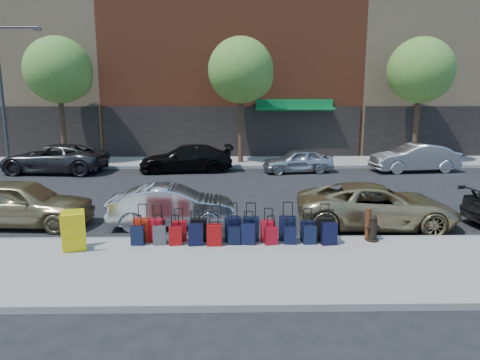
{
  "coord_description": "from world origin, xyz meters",
  "views": [
    {
      "loc": [
        0.02,
        -16.0,
        4.05
      ],
      "look_at": [
        0.27,
        -1.5,
        1.2
      ],
      "focal_mm": 32.0,
      "sensor_mm": 36.0,
      "label": 1
    }
  ],
  "objects_px": {
    "tree_center": "(243,72)",
    "car_far_1": "(186,158)",
    "tree_right": "(423,72)",
    "streetlight": "(5,85)",
    "car_near_0": "(21,203)",
    "car_far_3": "(414,158)",
    "fire_hydrant": "(373,229)",
    "tree_left": "(61,72)",
    "car_far_0": "(54,159)",
    "car_near_1": "(172,206)",
    "bollard": "(368,223)",
    "display_rack": "(73,232)",
    "car_far_2": "(298,161)",
    "suitcase_front_5": "(233,229)",
    "car_near_2": "(376,206)"
  },
  "relations": [
    {
      "from": "suitcase_front_5",
      "to": "car_near_1",
      "type": "distance_m",
      "value": 2.69
    },
    {
      "from": "bollard",
      "to": "car_far_2",
      "type": "height_order",
      "value": "car_far_2"
    },
    {
      "from": "tree_left",
      "to": "bollard",
      "type": "bearing_deg",
      "value": -46.43
    },
    {
      "from": "tree_center",
      "to": "bollard",
      "type": "height_order",
      "value": "tree_center"
    },
    {
      "from": "streetlight",
      "to": "car_far_2",
      "type": "relative_size",
      "value": 2.13
    },
    {
      "from": "streetlight",
      "to": "car_far_0",
      "type": "height_order",
      "value": "streetlight"
    },
    {
      "from": "bollard",
      "to": "car_far_2",
      "type": "xyz_separation_m",
      "value": [
        -0.22,
        11.43,
        0.03
      ]
    },
    {
      "from": "suitcase_front_5",
      "to": "bollard",
      "type": "height_order",
      "value": "suitcase_front_5"
    },
    {
      "from": "tree_center",
      "to": "car_near_0",
      "type": "distance_m",
      "value": 15.08
    },
    {
      "from": "suitcase_front_5",
      "to": "car_near_0",
      "type": "relative_size",
      "value": 0.24
    },
    {
      "from": "bollard",
      "to": "display_rack",
      "type": "relative_size",
      "value": 0.88
    },
    {
      "from": "tree_center",
      "to": "bollard",
      "type": "bearing_deg",
      "value": -77.79
    },
    {
      "from": "tree_right",
      "to": "car_near_0",
      "type": "height_order",
      "value": "tree_right"
    },
    {
      "from": "car_far_0",
      "to": "car_near_2",
      "type": "bearing_deg",
      "value": 59.85
    },
    {
      "from": "tree_center",
      "to": "car_near_0",
      "type": "xyz_separation_m",
      "value": [
        -7.3,
        -12.34,
        -4.66
      ]
    },
    {
      "from": "suitcase_front_5",
      "to": "car_far_3",
      "type": "distance_m",
      "value": 15.23
    },
    {
      "from": "tree_right",
      "to": "streetlight",
      "type": "height_order",
      "value": "streetlight"
    },
    {
      "from": "car_near_1",
      "to": "car_far_3",
      "type": "relative_size",
      "value": 0.85
    },
    {
      "from": "fire_hydrant",
      "to": "tree_left",
      "type": "bearing_deg",
      "value": 113.65
    },
    {
      "from": "tree_left",
      "to": "car_far_2",
      "type": "relative_size",
      "value": 1.94
    },
    {
      "from": "streetlight",
      "to": "bollard",
      "type": "xyz_separation_m",
      "value": [
        16.53,
        -13.58,
        -4.05
      ]
    },
    {
      "from": "tree_right",
      "to": "car_far_2",
      "type": "relative_size",
      "value": 1.94
    },
    {
      "from": "streetlight",
      "to": "suitcase_front_5",
      "type": "distance_m",
      "value": 19.15
    },
    {
      "from": "tree_center",
      "to": "streetlight",
      "type": "distance_m",
      "value": 13.48
    },
    {
      "from": "car_near_1",
      "to": "car_far_0",
      "type": "distance_m",
      "value": 12.36
    },
    {
      "from": "car_far_0",
      "to": "car_far_3",
      "type": "xyz_separation_m",
      "value": [
        19.43,
        0.01,
        -0.01
      ]
    },
    {
      "from": "fire_hydrant",
      "to": "display_rack",
      "type": "distance_m",
      "value": 7.92
    },
    {
      "from": "fire_hydrant",
      "to": "car_far_1",
      "type": "height_order",
      "value": "car_far_1"
    },
    {
      "from": "fire_hydrant",
      "to": "car_near_2",
      "type": "distance_m",
      "value": 1.91
    },
    {
      "from": "tree_center",
      "to": "car_far_1",
      "type": "xyz_separation_m",
      "value": [
        -3.15,
        -2.47,
        -4.69
      ]
    },
    {
      "from": "suitcase_front_5",
      "to": "car_near_1",
      "type": "height_order",
      "value": "car_near_1"
    },
    {
      "from": "bollard",
      "to": "car_near_0",
      "type": "bearing_deg",
      "value": 169.39
    },
    {
      "from": "tree_left",
      "to": "tree_right",
      "type": "bearing_deg",
      "value": 0.0
    },
    {
      "from": "car_far_1",
      "to": "bollard",
      "type": "bearing_deg",
      "value": 21.45
    },
    {
      "from": "car_far_0",
      "to": "fire_hydrant",
      "type": "bearing_deg",
      "value": 53.9
    },
    {
      "from": "car_near_1",
      "to": "car_far_0",
      "type": "xyz_separation_m",
      "value": [
        -7.66,
        9.7,
        0.12
      ]
    },
    {
      "from": "streetlight",
      "to": "fire_hydrant",
      "type": "height_order",
      "value": "streetlight"
    },
    {
      "from": "tree_right",
      "to": "bollard",
      "type": "bearing_deg",
      "value": -117.42
    },
    {
      "from": "tree_left",
      "to": "car_far_3",
      "type": "bearing_deg",
      "value": -7.8
    },
    {
      "from": "car_near_1",
      "to": "fire_hydrant",
      "type": "bearing_deg",
      "value": -112.43
    },
    {
      "from": "suitcase_front_5",
      "to": "car_far_1",
      "type": "height_order",
      "value": "car_far_1"
    },
    {
      "from": "tree_center",
      "to": "suitcase_front_5",
      "type": "relative_size",
      "value": 6.83
    },
    {
      "from": "streetlight",
      "to": "car_far_3",
      "type": "relative_size",
      "value": 1.73
    },
    {
      "from": "tree_left",
      "to": "car_near_2",
      "type": "distance_m",
      "value": 19.68
    },
    {
      "from": "fire_hydrant",
      "to": "car_near_0",
      "type": "height_order",
      "value": "car_near_0"
    },
    {
      "from": "bollard",
      "to": "car_far_3",
      "type": "distance_m",
      "value": 13.11
    },
    {
      "from": "tree_right",
      "to": "car_far_3",
      "type": "bearing_deg",
      "value": -115.09
    },
    {
      "from": "car_far_0",
      "to": "tree_left",
      "type": "bearing_deg",
      "value": -168.67
    },
    {
      "from": "display_rack",
      "to": "car_far_2",
      "type": "distance_m",
      "value": 14.31
    },
    {
      "from": "tree_right",
      "to": "car_near_0",
      "type": "relative_size",
      "value": 1.65
    }
  ]
}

